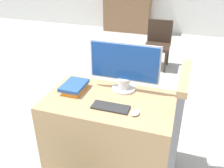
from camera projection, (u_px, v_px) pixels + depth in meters
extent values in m
cube|color=tan|center=(110.00, 134.00, 2.34)|extent=(1.14, 0.68, 0.77)
cube|color=slate|center=(175.00, 138.00, 2.06)|extent=(0.05, 0.57, 1.08)
cube|color=tan|center=(185.00, 77.00, 1.79)|extent=(0.07, 0.57, 0.05)
cylinder|color=silver|center=(124.00, 89.00, 2.32)|extent=(0.22, 0.22, 0.02)
cylinder|color=silver|center=(124.00, 83.00, 2.29)|extent=(0.11, 0.11, 0.09)
cube|color=silver|center=(125.00, 62.00, 2.20)|extent=(0.64, 0.01, 0.35)
cube|color=#19479E|center=(124.00, 62.00, 2.19)|extent=(0.61, 0.02, 0.32)
cube|color=#2D2D2D|center=(111.00, 107.00, 2.04)|extent=(0.31, 0.13, 0.02)
ellipsoid|color=white|center=(135.00, 113.00, 1.96)|extent=(0.07, 0.09, 0.03)
cube|color=orange|center=(75.00, 89.00, 2.29)|extent=(0.15, 0.24, 0.04)
cube|color=#285199|center=(74.00, 85.00, 2.28)|extent=(0.19, 0.27, 0.03)
cylinder|color=#38281E|center=(144.00, 60.00, 4.48)|extent=(0.04, 0.04, 0.38)
cylinder|color=#38281E|center=(165.00, 63.00, 4.37)|extent=(0.04, 0.04, 0.38)
cylinder|color=#38281E|center=(148.00, 53.00, 4.80)|extent=(0.04, 0.04, 0.38)
cylinder|color=#38281E|center=(168.00, 55.00, 4.69)|extent=(0.04, 0.04, 0.38)
cube|color=#38281E|center=(157.00, 46.00, 4.49)|extent=(0.44, 0.44, 0.05)
cube|color=#38281E|center=(160.00, 31.00, 4.55)|extent=(0.44, 0.04, 0.41)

